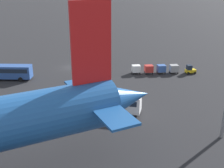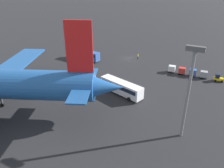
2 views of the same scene
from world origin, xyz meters
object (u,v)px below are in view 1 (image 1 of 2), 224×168
(baggage_tug, at_px, (190,70))
(cargo_cart_red, at_px, (149,69))
(shuttle_bus_far, at_px, (107,100))
(cargo_cart_blue, at_px, (161,69))
(worker_person, at_px, (81,63))
(cargo_cart_white, at_px, (136,69))
(shuttle_bus_near, at_px, (6,71))
(cargo_cart_grey, at_px, (174,68))

(baggage_tug, relative_size, cargo_cart_red, 1.20)
(shuttle_bus_far, relative_size, cargo_cart_blue, 5.58)
(baggage_tug, height_order, cargo_cart_red, baggage_tug)
(worker_person, bearing_deg, cargo_cart_red, 157.34)
(baggage_tug, bearing_deg, cargo_cart_white, -10.72)
(shuttle_bus_far, bearing_deg, shuttle_bus_near, -21.02)
(cargo_cart_blue, bearing_deg, cargo_cart_red, 2.71)
(shuttle_bus_near, bearing_deg, cargo_cart_grey, -171.54)
(baggage_tug, bearing_deg, shuttle_bus_far, 34.51)
(shuttle_bus_far, relative_size, worker_person, 6.86)
(worker_person, xyz_separation_m, cargo_cart_blue, (-19.63, 6.80, 0.32))
(shuttle_bus_far, xyz_separation_m, cargo_cart_grey, (-16.44, -19.51, -0.77))
(shuttle_bus_near, relative_size, worker_person, 6.48)
(cargo_cart_red, distance_m, cargo_cart_white, 3.02)
(cargo_cart_grey, xyz_separation_m, cargo_cart_blue, (3.01, -0.07, 0.00))
(shuttle_bus_far, relative_size, cargo_cart_red, 5.58)
(worker_person, distance_m, cargo_cart_grey, 23.66)
(cargo_cart_grey, bearing_deg, shuttle_bus_near, 4.17)
(shuttle_bus_far, distance_m, worker_person, 27.11)
(shuttle_bus_near, distance_m, cargo_cart_red, 32.55)
(baggage_tug, height_order, worker_person, baggage_tug)
(shuttle_bus_far, distance_m, cargo_cart_white, 20.97)
(shuttle_bus_far, xyz_separation_m, worker_person, (6.20, -26.37, -1.09))
(worker_person, bearing_deg, cargo_cart_blue, 160.91)
(shuttle_bus_far, bearing_deg, cargo_cart_red, -102.01)
(cargo_cart_white, bearing_deg, cargo_cart_red, 176.62)
(shuttle_bus_far, height_order, cargo_cart_white, shuttle_bus_far)
(cargo_cart_red, bearing_deg, shuttle_bus_near, 4.81)
(shuttle_bus_far, xyz_separation_m, cargo_cart_blue, (-13.43, -19.57, -0.77))
(shuttle_bus_near, bearing_deg, baggage_tug, -172.31)
(shuttle_bus_near, relative_size, shuttle_bus_far, 0.94)
(baggage_tug, bearing_deg, cargo_cart_blue, -11.96)
(shuttle_bus_far, height_order, cargo_cart_red, shuttle_bus_far)
(cargo_cart_grey, bearing_deg, baggage_tug, 175.64)
(cargo_cart_grey, height_order, cargo_cart_blue, same)
(shuttle_bus_near, bearing_deg, shuttle_bus_far, 147.10)
(shuttle_bus_near, distance_m, worker_person, 18.56)
(worker_person, height_order, cargo_cart_blue, cargo_cart_blue)
(cargo_cart_blue, xyz_separation_m, cargo_cart_red, (3.01, 0.14, 0.00))
(baggage_tug, relative_size, cargo_cart_blue, 1.20)
(cargo_cart_grey, height_order, cargo_cart_white, same)
(shuttle_bus_near, height_order, cargo_cart_blue, shuttle_bus_near)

